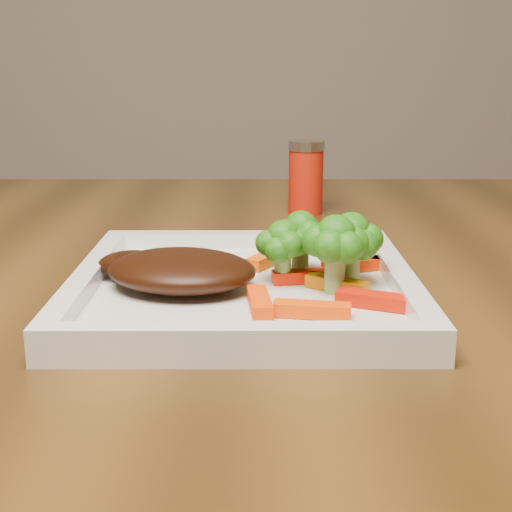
{
  "coord_description": "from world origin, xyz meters",
  "views": [
    {
      "loc": [
        -0.08,
        -0.69,
        0.94
      ],
      "look_at": [
        -0.08,
        -0.14,
        0.79
      ],
      "focal_mm": 50.0,
      "sensor_mm": 36.0,
      "label": 1
    }
  ],
  "objects": [
    {
      "name": "broccoli_0",
      "position": [
        -0.04,
        -0.11,
        0.8
      ],
      "size": [
        0.06,
        0.06,
        0.07
      ],
      "primitive_type": null,
      "rotation": [
        0.0,
        0.0,
        0.15
      ],
      "color": "#255B0F",
      "rests_on": "plate"
    },
    {
      "name": "carrot_7",
      "position": [
        0.01,
        -0.1,
        0.77
      ],
      "size": [
        0.05,
        0.03,
        0.01
      ],
      "primitive_type": "cube",
      "rotation": [
        0.0,
        0.0,
        0.34
      ],
      "color": "#EB2E03",
      "rests_on": "plate"
    },
    {
      "name": "carrot_1",
      "position": [
        0.01,
        -0.2,
        0.77
      ],
      "size": [
        0.06,
        0.04,
        0.01
      ],
      "primitive_type": "cube",
      "rotation": [
        0.0,
        0.0,
        -0.4
      ],
      "color": "red",
      "rests_on": "plate"
    },
    {
      "name": "spice_shaker",
      "position": [
        -0.02,
        0.2,
        0.8
      ],
      "size": [
        0.06,
        0.06,
        0.09
      ],
      "primitive_type": "cylinder",
      "rotation": [
        0.0,
        0.0,
        -0.36
      ],
      "color": "red",
      "rests_on": "dining_table"
    },
    {
      "name": "steak",
      "position": [
        -0.14,
        -0.15,
        0.78
      ],
      "size": [
        0.14,
        0.12,
        0.03
      ],
      "primitive_type": "ellipsoid",
      "rotation": [
        0.0,
        0.0,
        -0.22
      ],
      "color": "black",
      "rests_on": "plate"
    },
    {
      "name": "carrot_4",
      "position": [
        -0.07,
        -0.08,
        0.77
      ],
      "size": [
        0.04,
        0.05,
        0.01
      ],
      "primitive_type": "cube",
      "rotation": [
        0.0,
        0.0,
        1.0
      ],
      "color": "#F55604",
      "rests_on": "plate"
    },
    {
      "name": "carrot_5",
      "position": [
        -0.02,
        -0.16,
        0.77
      ],
      "size": [
        0.05,
        0.04,
        0.01
      ],
      "primitive_type": "cube",
      "rotation": [
        0.0,
        0.0,
        -0.6
      ],
      "color": "#D46C03",
      "rests_on": "plate"
    },
    {
      "name": "carrot_2",
      "position": [
        -0.08,
        -0.2,
        0.77
      ],
      "size": [
        0.02,
        0.06,
        0.01
      ],
      "primitive_type": "cube",
      "rotation": [
        0.0,
        0.0,
        1.66
      ],
      "color": "#FF3F04",
      "rests_on": "plate"
    },
    {
      "name": "carrot_6",
      "position": [
        -0.04,
        -0.14,
        0.77
      ],
      "size": [
        0.05,
        0.02,
        0.01
      ],
      "primitive_type": "cube",
      "rotation": [
        0.0,
        0.0,
        0.14
      ],
      "color": "#FD2204",
      "rests_on": "plate"
    },
    {
      "name": "broccoli_2",
      "position": [
        -0.02,
        -0.16,
        0.79
      ],
      "size": [
        0.07,
        0.07,
        0.06
      ],
      "primitive_type": null,
      "rotation": [
        0.0,
        0.0,
        0.16
      ],
      "color": "#106511",
      "rests_on": "plate"
    },
    {
      "name": "plate",
      "position": [
        -0.09,
        -0.14,
        0.76
      ],
      "size": [
        0.27,
        0.27,
        0.01
      ],
      "primitive_type": "cube",
      "color": "white",
      "rests_on": "dining_table"
    },
    {
      "name": "broccoli_1",
      "position": [
        -0.0,
        -0.14,
        0.79
      ],
      "size": [
        0.07,
        0.07,
        0.06
      ],
      "primitive_type": null,
      "rotation": [
        0.0,
        0.0,
        0.24
      ],
      "color": "#116210",
      "rests_on": "plate"
    },
    {
      "name": "carrot_3",
      "position": [
        0.01,
        -0.09,
        0.77
      ],
      "size": [
        0.06,
        0.03,
        0.01
      ],
      "primitive_type": "cube",
      "rotation": [
        0.0,
        0.0,
        -0.26
      ],
      "color": "#FF4304",
      "rests_on": "plate"
    },
    {
      "name": "broccoli_3",
      "position": [
        -0.06,
        -0.14,
        0.79
      ],
      "size": [
        0.05,
        0.05,
        0.06
      ],
      "primitive_type": null,
      "rotation": [
        0.0,
        0.0,
        -0.07
      ],
      "color": "#157413",
      "rests_on": "plate"
    },
    {
      "name": "carrot_0",
      "position": [
        -0.04,
        -0.22,
        0.77
      ],
      "size": [
        0.06,
        0.02,
        0.01
      ],
      "primitive_type": "cube",
      "rotation": [
        0.0,
        0.0,
        -0.17
      ],
      "color": "#FF4704",
      "rests_on": "plate"
    }
  ]
}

